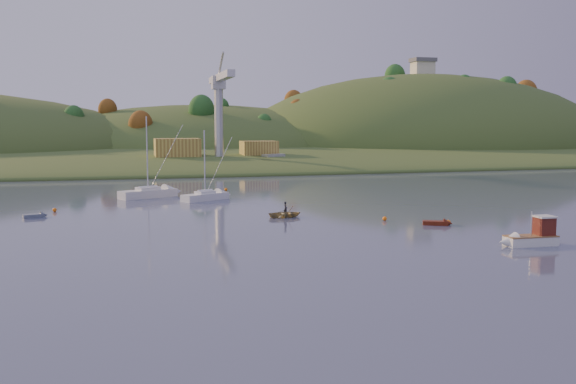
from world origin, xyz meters
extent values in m
plane|color=#364058|center=(0.00, 0.00, 0.00)|extent=(500.00, 500.00, 0.00)
cube|color=#2E441B|center=(0.00, 230.00, 0.00)|extent=(620.00, 220.00, 1.50)
ellipsoid|color=#2E441B|center=(0.00, 165.00, 0.00)|extent=(640.00, 150.00, 7.00)
ellipsoid|color=#2E441B|center=(10.00, 210.00, 0.00)|extent=(140.00, 120.00, 36.00)
ellipsoid|color=#2E441B|center=(95.00, 195.00, 0.00)|extent=(150.00, 130.00, 60.00)
cube|color=beige|center=(95.00, 195.00, 32.50)|extent=(8.00, 6.00, 5.00)
cube|color=#595960|center=(95.00, 195.00, 35.70)|extent=(9.00, 7.00, 1.50)
cube|color=slate|center=(5.00, 122.00, 1.20)|extent=(42.00, 16.00, 2.40)
cube|color=olive|center=(-8.00, 123.00, 4.80)|extent=(11.00, 8.00, 4.80)
cube|color=olive|center=(13.00, 124.00, 4.40)|extent=(9.00, 7.00, 4.00)
cylinder|color=#B7B7BC|center=(2.00, 120.00, 11.40)|extent=(2.20, 2.20, 18.00)
cube|color=#B7B7BC|center=(2.00, 120.00, 20.90)|extent=(3.20, 3.20, 3.20)
cube|color=#B7B7BC|center=(2.00, 111.00, 21.90)|extent=(1.80, 18.00, 1.60)
cube|color=#B7B7BC|center=(2.00, 125.00, 21.90)|extent=(1.80, 10.00, 1.60)
cube|color=silver|center=(12.83, 11.00, 0.42)|extent=(4.75, 1.83, 0.85)
cone|color=silver|center=(10.48, 11.07, 0.42)|extent=(1.69, 1.74, 1.69)
cube|color=brown|center=(12.83, 11.00, 0.87)|extent=(4.75, 1.88, 0.11)
cube|color=#511A13|center=(14.15, 10.96, 1.69)|extent=(1.55, 1.45, 1.69)
cube|color=silver|center=(14.15, 10.96, 2.59)|extent=(1.74, 1.65, 0.14)
cylinder|color=silver|center=(12.83, 11.00, 1.98)|extent=(0.10, 0.10, 2.26)
cube|color=white|center=(-10.80, 52.59, 0.50)|extent=(7.28, 5.57, 0.99)
cube|color=white|center=(-10.80, 52.59, 1.04)|extent=(3.15, 2.78, 0.63)
cylinder|color=silver|center=(-10.80, 52.59, 5.49)|extent=(0.18, 0.18, 9.00)
cylinder|color=silver|center=(-10.80, 52.59, 1.29)|extent=(2.53, 1.59, 0.12)
cylinder|color=white|center=(-10.80, 52.59, 1.39)|extent=(2.34, 1.61, 0.36)
cube|color=silver|center=(-18.49, 58.03, 0.59)|extent=(8.86, 6.21, 1.19)
cube|color=silver|center=(-18.49, 58.03, 1.24)|extent=(3.76, 3.19, 0.75)
cylinder|color=silver|center=(-18.49, 58.03, 6.58)|extent=(0.18, 0.18, 10.78)
cylinder|color=silver|center=(-18.49, 58.03, 1.49)|extent=(3.13, 1.67, 0.12)
cylinder|color=silver|center=(-18.49, 58.03, 1.59)|extent=(2.85, 1.69, 0.36)
imported|color=#9E8D57|center=(-3.95, 33.71, 0.40)|extent=(4.09, 3.10, 0.80)
imported|color=black|center=(-3.95, 33.71, 0.79)|extent=(0.43, 0.61, 1.57)
cube|color=#52190B|center=(10.20, 23.85, 0.22)|extent=(2.87, 2.08, 0.44)
cone|color=#52190B|center=(11.41, 23.29, 0.22)|extent=(1.29, 1.36, 1.07)
cube|color=slate|center=(-32.42, 40.97, 0.21)|extent=(2.54, 1.71, 0.42)
cone|color=slate|center=(-31.31, 41.33, 0.21)|extent=(1.10, 1.23, 1.03)
cube|color=slate|center=(15.39, 118.00, 0.82)|extent=(13.46, 9.39, 1.64)
cube|color=#B7B7BC|center=(15.39, 118.00, 2.18)|extent=(6.09, 4.74, 2.18)
sphere|color=orange|center=(11.74, 23.80, 0.25)|extent=(0.50, 0.50, 0.50)
sphere|color=orange|center=(6.11, 28.04, 0.25)|extent=(0.50, 0.50, 0.50)
sphere|color=orange|center=(-30.49, 45.46, 0.25)|extent=(0.50, 0.50, 0.50)
sphere|color=orange|center=(-5.82, 64.35, 0.25)|extent=(0.50, 0.50, 0.50)
camera|label=1|loc=(-23.11, -38.13, 10.94)|focal=40.00mm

